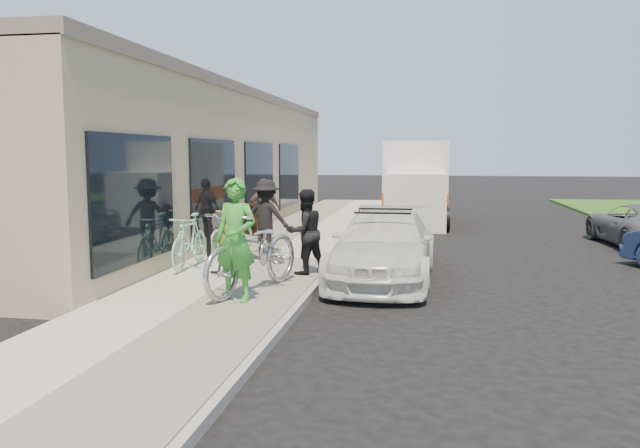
{
  "coord_description": "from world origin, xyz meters",
  "views": [
    {
      "loc": [
        1.44,
        -9.93,
        2.37
      ],
      "look_at": [
        -0.55,
        1.57,
        1.05
      ],
      "focal_mm": 35.0,
      "sensor_mm": 36.0,
      "label": 1
    }
  ],
  "objects": [
    {
      "name": "sedan_white",
      "position": [
        0.65,
        1.6,
        0.65
      ],
      "size": [
        1.94,
        4.5,
        1.33
      ],
      "rotation": [
        0.0,
        0.0,
        -0.03
      ],
      "color": "silver",
      "rests_on": "ground"
    },
    {
      "name": "moving_truck",
      "position": [
        1.0,
        11.96,
        1.24
      ],
      "size": [
        2.26,
        5.73,
        2.79
      ],
      "rotation": [
        0.0,
        0.0,
        0.02
      ],
      "color": "white",
      "rests_on": "ground"
    },
    {
      "name": "woman_rider",
      "position": [
        -1.4,
        -0.99,
        1.08
      ],
      "size": [
        0.76,
        0.58,
        1.86
      ],
      "primitive_type": "imported",
      "rotation": [
        0.0,
        0.0,
        -0.22
      ],
      "color": "green",
      "rests_on": "sidewalk"
    },
    {
      "name": "man_standing",
      "position": [
        -0.78,
        1.27,
        0.94
      ],
      "size": [
        0.96,
        0.96,
        1.57
      ],
      "primitive_type": "imported",
      "rotation": [
        0.0,
        0.0,
        3.89
      ],
      "color": "black",
      "rests_on": "sidewalk"
    },
    {
      "name": "far_car_gray",
      "position": [
        6.86,
        7.19,
        0.55
      ],
      "size": [
        2.13,
        4.08,
        1.1
      ],
      "primitive_type": "imported",
      "rotation": [
        0.0,
        0.0,
        3.22
      ],
      "color": "#55585A",
      "rests_on": "ground"
    },
    {
      "name": "curb",
      "position": [
        -0.45,
        3.0,
        0.07
      ],
      "size": [
        0.12,
        34.0,
        0.13
      ],
      "primitive_type": "cube",
      "color": "#9D958F",
      "rests_on": "ground"
    },
    {
      "name": "ground",
      "position": [
        0.0,
        0.0,
        0.0
      ],
      "size": [
        120.0,
        120.0,
        0.0
      ],
      "primitive_type": "plane",
      "color": "black",
      "rests_on": "ground"
    },
    {
      "name": "sidewalk",
      "position": [
        -2.0,
        3.0,
        0.07
      ],
      "size": [
        3.0,
        34.0,
        0.15
      ],
      "primitive_type": "cube",
      "color": "#B7B3A5",
      "rests_on": "ground"
    },
    {
      "name": "tandem_bike",
      "position": [
        -1.3,
        -0.33,
        0.8
      ],
      "size": [
        1.62,
        2.63,
        1.31
      ],
      "primitive_type": "imported",
      "rotation": [
        0.0,
        0.0,
        -0.33
      ],
      "color": "#B0B1B3",
      "rests_on": "sidewalk"
    },
    {
      "name": "cruiser_bike_b",
      "position": [
        -2.99,
        3.79,
        0.57
      ],
      "size": [
        1.03,
        1.69,
        0.84
      ],
      "primitive_type": "imported",
      "rotation": [
        0.0,
        0.0,
        -0.32
      ],
      "color": "#93DBBF",
      "rests_on": "sidewalk"
    },
    {
      "name": "sandwich_board",
      "position": [
        -3.29,
        6.38,
        0.6
      ],
      "size": [
        0.68,
        0.69,
        0.87
      ],
      "rotation": [
        0.0,
        0.0,
        -0.35
      ],
      "color": "black",
      "rests_on": "sidewalk"
    },
    {
      "name": "bike_rack",
      "position": [
        -3.11,
        2.53,
        0.66
      ],
      "size": [
        0.28,
        0.56,
        0.85
      ],
      "rotation": [
        0.0,
        0.0,
        0.41
      ],
      "color": "black",
      "rests_on": "sidewalk"
    },
    {
      "name": "bystander_a",
      "position": [
        -2.06,
        3.33,
        0.98
      ],
      "size": [
        1.16,
        0.79,
        1.66
      ],
      "primitive_type": "imported",
      "rotation": [
        0.0,
        0.0,
        2.97
      ],
      "color": "black",
      "rests_on": "sidewalk"
    },
    {
      "name": "cruiser_bike_a",
      "position": [
        -3.11,
        1.46,
        0.68
      ],
      "size": [
        0.5,
        1.76,
        1.06
      ],
      "primitive_type": "imported",
      "rotation": [
        0.0,
        0.0,
        -0.0
      ],
      "color": "#93DBBF",
      "rests_on": "sidewalk"
    },
    {
      "name": "cruiser_bike_c",
      "position": [
        -2.91,
        3.5,
        0.67
      ],
      "size": [
        0.51,
        1.73,
        1.04
      ],
      "primitive_type": "imported",
      "rotation": [
        0.0,
        0.0,
        -0.01
      ],
      "color": "yellow",
      "rests_on": "sidewalk"
    },
    {
      "name": "sedan_silver",
      "position": [
        0.47,
        3.77,
        0.62
      ],
      "size": [
        1.77,
        3.76,
        1.24
      ],
      "primitive_type": "imported",
      "rotation": [
        0.0,
        0.0,
        0.08
      ],
      "color": "#949499",
      "rests_on": "ground"
    },
    {
      "name": "storefront",
      "position": [
        -5.24,
        7.99,
        2.12
      ],
      "size": [
        3.6,
        20.0,
        4.22
      ],
      "color": "tan",
      "rests_on": "ground"
    },
    {
      "name": "bystander_b",
      "position": [
        -2.7,
        5.43,
        0.95
      ],
      "size": [
        0.99,
        0.84,
        1.59
      ],
      "primitive_type": "imported",
      "rotation": [
        0.0,
        0.0,
        0.58
      ],
      "color": "brown",
      "rests_on": "sidewalk"
    }
  ]
}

